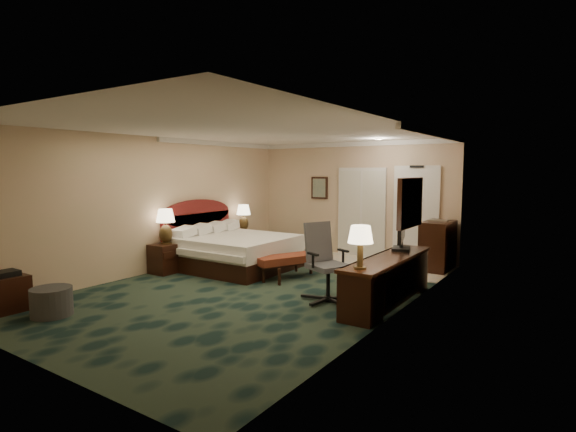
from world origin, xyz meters
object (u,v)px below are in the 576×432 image
Objects in this scene: lamp_far at (244,218)px; bed_bench at (288,266)px; ottoman at (51,302)px; desk_chair at (328,263)px; side_table at (8,293)px; tv at (402,226)px; nightstand_near at (165,258)px; desk at (388,280)px; lamp_near at (166,226)px; nightstand_far at (245,242)px; bed at (237,252)px; minibar at (438,246)px.

lamp_far is 2.75m from bed_bench.
ottoman is 4.03m from desk_chair.
tv reaches higher than side_table.
bed_bench is at bearing 168.23° from tv.
desk reaches higher than nightstand_near.
side_table is at bearing -115.86° from desk_chair.
tv is (4.40, -1.27, 0.23)m from lamp_far.
lamp_near is at bearing -174.13° from desk.
nightstand_far is at bearing 171.08° from desk_chair.
bed_bench is at bearing 60.13° from side_table.
lamp_far is 5.40m from side_table.
tv is 0.84× the size of desk_chair.
desk reaches higher than nightstand_far.
tv reaches higher than desk.
bed_bench is 1.06× the size of desk_chair.
desk is at bearing 52.49° from desk_chair.
ottoman is (-1.53, -3.70, -0.02)m from bed_bench.
desk is 2.05× the size of desk_chair.
desk is at bearing -24.07° from nightstand_far.
nightstand_near is 1.02× the size of nightstand_far.
nightstand_near is 2.93m from side_table.
ottoman is (-0.17, -3.80, -0.14)m from bed.
nightstand_far is (-0.92, 1.39, -0.05)m from bed.
desk is (4.44, -1.94, -0.53)m from lamp_far.
ottoman is 0.46× the size of desk_chair.
ottoman is at bearing 17.86° from side_table.
lamp_near reaches higher than ottoman.
tv reaches higher than lamp_near.
lamp_far is at bearing 147.90° from tv.
side_table is at bearing -162.14° from ottoman.
bed reaches higher than ottoman.
lamp_far is 0.49× the size of bed_bench.
lamp_near is at bearing -130.91° from bed.
bed is 3.75× the size of nightstand_far.
side_table is at bearing -95.11° from bed_bench.
nightstand_far is 4.40m from desk_chair.
bed_bench reaches higher than ottoman.
ottoman is at bearing -92.55° from bed.
minibar is at bearing 10.98° from lamp_far.
desk_chair is at bearing -20.71° from bed.
lamp_far is at bearing 172.53° from bed_bench.
nightstand_far is at bearing 171.76° from bed_bench.
minibar is at bearing 100.93° from desk_chair.
bed_bench is 1.71m from desk_chair.
lamp_far is at bearing 89.44° from lamp_near.
desk_chair reaches higher than nightstand_far.
nightstand_near is 0.91× the size of lamp_far.
tv is at bearing 29.04° from bed_bench.
bed is 3.80m from ottoman.
ottoman is (0.73, -5.13, -0.69)m from lamp_far.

